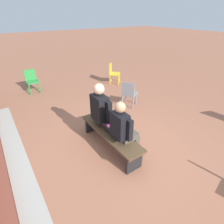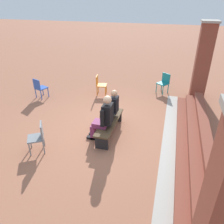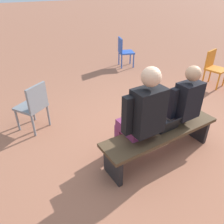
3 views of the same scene
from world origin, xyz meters
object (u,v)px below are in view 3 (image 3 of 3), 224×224
laptop (167,126)px  plastic_chair_near_bench_left (214,66)px  person_adult (141,116)px  person_student (181,105)px  plastic_chair_near_bench_right (124,50)px  plastic_chair_mid_courtyard (34,104)px  bench (161,136)px

laptop → plastic_chair_near_bench_left: bearing=-155.3°
person_adult → plastic_chair_near_bench_left: (-3.17, -1.19, -0.27)m
person_student → laptop: 0.38m
person_adult → laptop: size_ratio=4.48×
person_student → plastic_chair_near_bench_left: size_ratio=1.56×
laptop → plastic_chair_near_bench_right: plastic_chair_near_bench_right is taller
plastic_chair_near_bench_left → plastic_chair_mid_courtyard: size_ratio=1.00×
person_student → plastic_chair_near_bench_right: size_ratio=1.56×
bench → plastic_chair_mid_courtyard: size_ratio=2.14×
person_student → plastic_chair_near_bench_right: 3.76m
plastic_chair_near_bench_left → person_student: bearing=26.0°
person_adult → laptop: person_adult is taller
bench → person_adult: (0.33, -0.07, 0.40)m
bench → plastic_chair_near_bench_right: size_ratio=2.14×
plastic_chair_mid_courtyard → person_adult: bearing=122.4°
bench → person_adult: size_ratio=1.26×
person_student → plastic_chair_mid_courtyard: bearing=-42.5°
bench → person_adult: person_adult is taller
laptop → plastic_chair_near_bench_right: size_ratio=0.38×
bench → plastic_chair_mid_courtyard: (1.32, -1.62, 0.13)m
person_adult → plastic_chair_mid_courtyard: size_ratio=1.71×
person_student → plastic_chair_near_bench_right: person_student is taller
laptop → plastic_chair_near_bench_left: 3.05m
person_student → laptop: person_student is taller
plastic_chair_near_bench_left → laptop: bearing=24.7°
person_adult → plastic_chair_near_bench_right: size_ratio=1.71×
plastic_chair_mid_courtyard → plastic_chair_near_bench_right: bearing=-148.5°
plastic_chair_mid_courtyard → plastic_chair_near_bench_right: size_ratio=1.00×
bench → plastic_chair_near_bench_right: (-1.81, -3.54, 0.13)m
bench → plastic_chair_near_bench_right: plastic_chair_near_bench_right is taller
person_adult → laptop: (-0.40, 0.08, -0.25)m
laptop → plastic_chair_near_bench_right: bearing=-116.1°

